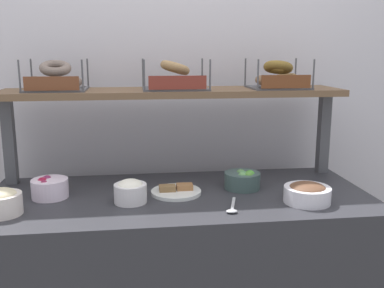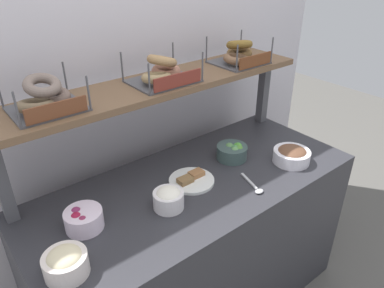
% 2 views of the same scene
% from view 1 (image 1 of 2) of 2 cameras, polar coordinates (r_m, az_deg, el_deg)
% --- Properties ---
extents(back_wall, '(2.84, 0.06, 2.40)m').
position_cam_1_polar(back_wall, '(2.37, -3.05, 5.75)').
color(back_wall, silver).
rests_on(back_wall, ground_plane).
extents(deli_counter, '(1.64, 0.70, 0.85)m').
position_cam_1_polar(deli_counter, '(2.08, -1.54, -17.70)').
color(deli_counter, '#2D2D33').
rests_on(deli_counter, ground_plane).
extents(shelf_riser_left, '(0.05, 0.05, 0.40)m').
position_cam_1_polar(shelf_riser_left, '(2.19, -22.58, 0.33)').
color(shelf_riser_left, '#4C4C51').
rests_on(shelf_riser_left, deli_counter).
extents(shelf_riser_right, '(0.05, 0.05, 0.40)m').
position_cam_1_polar(shelf_riser_right, '(2.31, 16.66, 1.34)').
color(shelf_riser_right, '#4C4C51').
rests_on(shelf_riser_right, deli_counter).
extents(upper_shelf, '(1.60, 0.32, 0.03)m').
position_cam_1_polar(upper_shelf, '(2.09, -2.45, 6.70)').
color(upper_shelf, brown).
rests_on(upper_shelf, shelf_riser_left).
extents(bowl_veggie_mix, '(0.16, 0.16, 0.09)m').
position_cam_1_polar(bowl_veggie_mix, '(1.99, 6.60, -4.59)').
color(bowl_veggie_mix, '#3C514E').
rests_on(bowl_veggie_mix, deli_counter).
extents(bowl_chocolate_spread, '(0.19, 0.19, 0.08)m').
position_cam_1_polar(bowl_chocolate_spread, '(1.86, 14.69, -6.12)').
color(bowl_chocolate_spread, white).
rests_on(bowl_chocolate_spread, deli_counter).
extents(bowl_potato_salad, '(0.15, 0.15, 0.10)m').
position_cam_1_polar(bowl_potato_salad, '(1.82, -23.48, -6.87)').
color(bowl_potato_salad, silver).
rests_on(bowl_potato_salad, deli_counter).
extents(bowl_beet_salad, '(0.15, 0.15, 0.09)m').
position_cam_1_polar(bowl_beet_salad, '(1.95, -17.97, -5.41)').
color(bowl_beet_salad, white).
rests_on(bowl_beet_salad, deli_counter).
extents(bowl_cream_cheese, '(0.13, 0.13, 0.10)m').
position_cam_1_polar(bowl_cream_cheese, '(1.82, -7.98, -6.05)').
color(bowl_cream_cheese, white).
rests_on(bowl_cream_cheese, deli_counter).
extents(serving_plate_white, '(0.22, 0.22, 0.04)m').
position_cam_1_polar(serving_plate_white, '(1.92, -2.07, -6.12)').
color(serving_plate_white, white).
rests_on(serving_plate_white, deli_counter).
extents(serving_spoon_near_plate, '(0.07, 0.17, 0.01)m').
position_cam_1_polar(serving_spoon_near_plate, '(1.74, 5.25, -8.22)').
color(serving_spoon_near_plate, '#B7B7BC').
rests_on(serving_spoon_near_plate, deli_counter).
extents(bagel_basket_poppy, '(0.28, 0.25, 0.14)m').
position_cam_1_polar(bagel_basket_poppy, '(2.10, -17.24, 7.94)').
color(bagel_basket_poppy, '#4C4C51').
rests_on(bagel_basket_poppy, upper_shelf).
extents(bagel_basket_everything, '(0.30, 0.26, 0.14)m').
position_cam_1_polar(bagel_basket_everything, '(2.07, -2.25, 8.37)').
color(bagel_basket_everything, '#4C4C51').
rests_on(bagel_basket_everything, upper_shelf).
extents(bagel_basket_cinnamon_raisin, '(0.28, 0.25, 0.14)m').
position_cam_1_polar(bagel_basket_cinnamon_raisin, '(2.16, 11.02, 8.36)').
color(bagel_basket_cinnamon_raisin, '#4C4C51').
rests_on(bagel_basket_cinnamon_raisin, upper_shelf).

